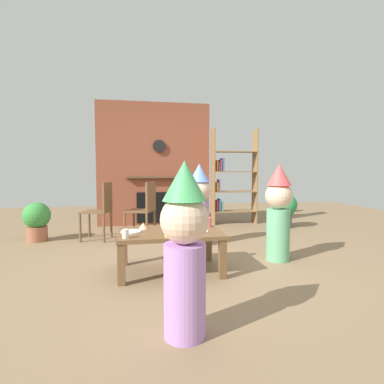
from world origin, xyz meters
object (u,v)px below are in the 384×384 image
(paper_plate_rear, at_px, (131,231))
(dining_chair_middle, at_px, (145,206))
(child_by_the_chairs, at_px, (199,202))
(paper_plate_front, at_px, (199,231))
(paper_cup_far_left, at_px, (174,229))
(potted_plant_tall, at_px, (285,207))
(paper_cup_near_left, at_px, (182,228))
(child_with_cone_hat, at_px, (185,245))
(coffee_table, at_px, (170,237))
(paper_cup_near_right, at_px, (126,234))
(paper_cup_center, at_px, (168,232))
(bookshelf, at_px, (231,181))
(birthday_cake_slice, at_px, (143,226))
(potted_plant_short, at_px, (37,220))
(dining_chair_left, at_px, (102,207))
(paper_cup_far_right, at_px, (209,222))
(child_in_pink, at_px, (278,210))

(paper_plate_rear, height_order, dining_chair_middle, dining_chair_middle)
(child_by_the_chairs, bearing_deg, paper_plate_rear, -15.56)
(paper_plate_front, bearing_deg, paper_cup_far_left, -163.86)
(potted_plant_tall, bearing_deg, paper_cup_far_left, -136.69)
(paper_cup_near_left, relative_size, child_with_cone_hat, 0.10)
(coffee_table, relative_size, potted_plant_tall, 1.66)
(paper_cup_near_right, bearing_deg, potted_plant_tall, 39.27)
(paper_cup_near_left, xyz_separation_m, paper_cup_center, (-0.16, -0.11, -0.01))
(paper_cup_near_left, bearing_deg, bookshelf, 63.53)
(paper_cup_center, distance_m, dining_chair_middle, 1.91)
(bookshelf, relative_size, dining_chair_middle, 2.11)
(paper_plate_front, relative_size, birthday_cake_slice, 1.88)
(potted_plant_short, bearing_deg, paper_plate_front, -40.54)
(dining_chair_left, distance_m, potted_plant_short, 0.99)
(paper_cup_near_right, bearing_deg, coffee_table, 29.67)
(paper_cup_far_right, relative_size, child_with_cone_hat, 0.10)
(paper_cup_near_right, relative_size, dining_chair_left, 0.10)
(bookshelf, bearing_deg, child_in_pink, -94.46)
(paper_cup_far_left, bearing_deg, potted_plant_tall, 43.31)
(paper_cup_far_left, bearing_deg, paper_cup_near_left, 12.80)
(paper_plate_front, xyz_separation_m, child_in_pink, (1.02, 0.27, 0.17))
(potted_plant_short, bearing_deg, child_in_pink, -26.38)
(child_with_cone_hat, relative_size, potted_plant_short, 1.92)
(paper_cup_near_left, distance_m, potted_plant_short, 2.74)
(paper_cup_center, bearing_deg, potted_plant_tall, 43.70)
(bookshelf, distance_m, child_with_cone_hat, 4.25)
(child_in_pink, bearing_deg, child_with_cone_hat, 39.13)
(paper_cup_near_left, xyz_separation_m, paper_plate_front, (0.19, 0.06, -0.05))
(paper_cup_far_left, xyz_separation_m, child_with_cone_hat, (-0.06, -1.10, 0.11))
(paper_cup_near_left, relative_size, paper_plate_front, 0.58)
(coffee_table, height_order, paper_cup_near_left, paper_cup_near_left)
(paper_plate_front, xyz_separation_m, dining_chair_left, (-1.18, 1.75, 0.07))
(dining_chair_middle, bearing_deg, paper_cup_far_right, 136.61)
(paper_cup_near_right, bearing_deg, paper_plate_rear, 81.17)
(coffee_table, height_order, child_with_cone_hat, child_with_cone_hat)
(child_by_the_chairs, xyz_separation_m, potted_plant_short, (-2.39, 0.68, -0.29))
(bookshelf, height_order, birthday_cake_slice, bookshelf)
(paper_cup_near_right, distance_m, paper_cup_center, 0.41)
(potted_plant_short, bearing_deg, child_with_cone_hat, -59.09)
(paper_cup_near_right, relative_size, child_by_the_chairs, 0.07)
(paper_plate_front, bearing_deg, child_with_cone_hat, -106.11)
(dining_chair_left, distance_m, potted_plant_tall, 3.31)
(bookshelf, bearing_deg, dining_chair_middle, -149.03)
(paper_plate_front, xyz_separation_m, birthday_cake_slice, (-0.58, 0.28, 0.03))
(bookshelf, distance_m, dining_chair_middle, 2.05)
(paper_cup_near_right, distance_m, child_by_the_chairs, 1.66)
(child_by_the_chairs, height_order, dining_chair_middle, child_by_the_chairs)
(coffee_table, bearing_deg, dining_chair_middle, 97.49)
(bookshelf, bearing_deg, paper_cup_far_left, -117.77)
(paper_cup_near_right, bearing_deg, dining_chair_left, 102.70)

